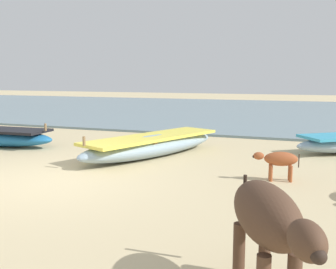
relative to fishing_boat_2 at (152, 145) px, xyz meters
name	(u,v)px	position (x,y,z in m)	size (l,w,h in m)	color
ground	(52,182)	(-0.81, -2.88, -0.28)	(80.00, 80.00, 0.00)	#CCB789
sea_water	(233,110)	(-0.81, 13.64, -0.24)	(60.00, 20.00, 0.08)	slate
fishing_boat_2	(152,145)	(0.00, 0.00, 0.00)	(2.60, 4.43, 0.71)	#8CA5B7
calf_near_rust	(279,160)	(3.15, -1.31, 0.12)	(0.85, 0.37, 0.56)	#9E4C28
cow_second_adult_dark	(268,220)	(3.45, -5.55, 0.47)	(1.00, 1.52, 1.04)	#4C3323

